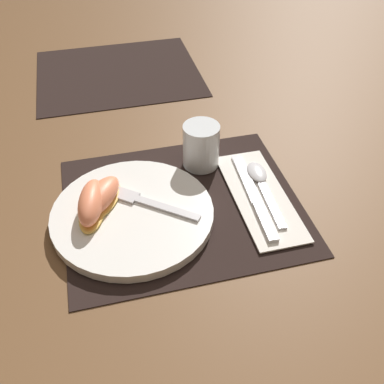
{
  "coord_description": "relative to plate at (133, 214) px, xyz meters",
  "views": [
    {
      "loc": [
        -0.12,
        -0.55,
        0.54
      ],
      "look_at": [
        0.02,
        0.0,
        0.02
      ],
      "focal_mm": 42.0,
      "sensor_mm": 36.0,
      "label": 1
    }
  ],
  "objects": [
    {
      "name": "ground_plane",
      "position": [
        0.09,
        0.01,
        -0.01
      ],
      "size": [
        3.0,
        3.0,
        0.0
      ],
      "primitive_type": "plane",
      "color": "brown"
    },
    {
      "name": "placemat",
      "position": [
        0.09,
        0.01,
        -0.01
      ],
      "size": [
        0.4,
        0.34,
        0.0
      ],
      "color": "black",
      "rests_on": "ground_plane"
    },
    {
      "name": "placemat_far",
      "position": [
        0.04,
        0.53,
        -0.01
      ],
      "size": [
        0.4,
        0.34,
        0.0
      ],
      "color": "black",
      "rests_on": "ground_plane"
    },
    {
      "name": "plate",
      "position": [
        0.0,
        0.0,
        0.0
      ],
      "size": [
        0.27,
        0.27,
        0.02
      ],
      "color": "white",
      "rests_on": "placemat"
    },
    {
      "name": "juice_glass",
      "position": [
        0.15,
        0.11,
        0.03
      ],
      "size": [
        0.07,
        0.07,
        0.08
      ],
      "color": "silver",
      "rests_on": "placemat"
    },
    {
      "name": "napkin",
      "position": [
        0.22,
        -0.0,
        -0.01
      ],
      "size": [
        0.09,
        0.25,
        0.0
      ],
      "color": "white",
      "rests_on": "placemat"
    },
    {
      "name": "knife",
      "position": [
        0.21,
        -0.01,
        -0.0
      ],
      "size": [
        0.03,
        0.22,
        0.01
      ],
      "color": "silver",
      "rests_on": "napkin"
    },
    {
      "name": "spoon",
      "position": [
        0.24,
        0.03,
        -0.0
      ],
      "size": [
        0.04,
        0.17,
        0.01
      ],
      "color": "silver",
      "rests_on": "napkin"
    },
    {
      "name": "fork",
      "position": [
        0.02,
        0.02,
        0.01
      ],
      "size": [
        0.16,
        0.13,
        0.0
      ],
      "color": "silver",
      "rests_on": "plate"
    },
    {
      "name": "citrus_wedge_0",
      "position": [
        -0.05,
        0.03,
        0.02
      ],
      "size": [
        0.1,
        0.12,
        0.04
      ],
      "color": "#F7C656",
      "rests_on": "plate"
    },
    {
      "name": "citrus_wedge_1",
      "position": [
        -0.06,
        0.01,
        0.03
      ],
      "size": [
        0.07,
        0.11,
        0.04
      ],
      "color": "#F7C656",
      "rests_on": "plate"
    }
  ]
}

